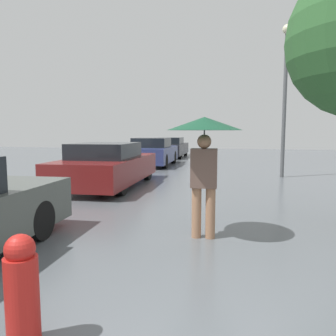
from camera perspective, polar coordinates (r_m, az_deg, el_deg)
The scene contains 6 objects.
pedestrian at distance 4.70m, azimuth 6.33°, elevation 4.87°, with size 1.07×1.07×1.76m.
parked_car_second at distance 9.52m, azimuth -10.45°, elevation 0.39°, with size 1.84×4.37×1.24m.
parked_car_third at distance 15.23m, azimuth -2.71°, elevation 2.73°, with size 1.77×3.90×1.28m.
parked_car_farthest at distance 20.42m, azimuth 0.29°, elevation 3.59°, with size 1.84×4.46×1.22m.
street_lamp at distance 11.93m, azimuth 19.74°, elevation 13.47°, with size 0.31×0.31×5.06m.
fire_hydrant at distance 2.71m, azimuth -24.09°, elevation -18.94°, with size 0.24×0.24×0.83m.
Camera 1 is at (0.12, -0.87, 1.54)m, focal length 35.00 mm.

